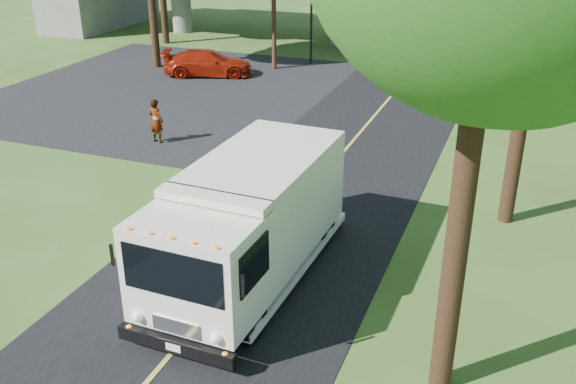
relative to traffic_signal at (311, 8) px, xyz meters
The scene contains 8 objects.
ground 26.87m from the traffic_signal, 77.01° to the right, with size 120.00×120.00×0.00m, color #38501C.
road 17.38m from the traffic_signal, 69.44° to the right, with size 7.00×90.00×0.02m, color black.
parking_lot 9.96m from the traffic_signal, 122.01° to the right, with size 16.00×18.00×0.01m, color black.
lane_line 17.38m from the traffic_signal, 69.44° to the right, with size 0.12×90.00×0.01m, color gold.
traffic_signal is the anchor object (origin of this frame).
step_van 23.66m from the traffic_signal, 74.43° to the right, with size 2.91×7.43×3.09m.
red_sedan 6.85m from the traffic_signal, 132.57° to the right, with size 1.96×4.82×1.40m, color #9B1C09.
pedestrian 15.13m from the traffic_signal, 94.82° to the right, with size 0.65×0.43×1.78m, color gray.
Camera 1 is at (6.30, -9.53, 8.89)m, focal length 40.00 mm.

